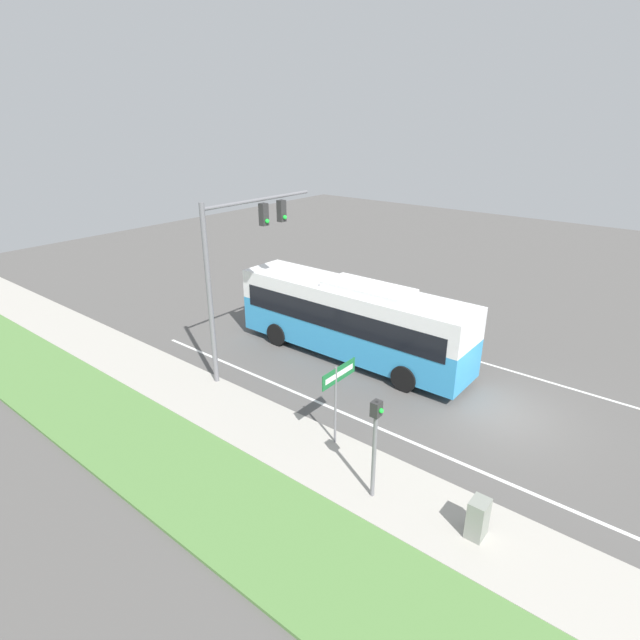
{
  "coord_description": "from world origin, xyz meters",
  "views": [
    {
      "loc": [
        -16.47,
        -4.64,
        10.18
      ],
      "look_at": [
        -0.55,
        8.12,
        1.85
      ],
      "focal_mm": 28.0,
      "sensor_mm": 36.0,
      "label": 1
    }
  ],
  "objects_px": {
    "bus": "(351,317)",
    "street_sign": "(338,387)",
    "pedestrian_signal": "(375,435)",
    "utility_cabinet": "(478,518)",
    "signal_gantry": "(239,253)"
  },
  "relations": [
    {
      "from": "bus",
      "to": "street_sign",
      "type": "distance_m",
      "value": 6.61
    },
    {
      "from": "bus",
      "to": "street_sign",
      "type": "bearing_deg",
      "value": -148.48
    },
    {
      "from": "bus",
      "to": "pedestrian_signal",
      "type": "xyz_separation_m",
      "value": [
        -7.09,
        -5.83,
        0.23
      ]
    },
    {
      "from": "street_sign",
      "to": "utility_cabinet",
      "type": "relative_size",
      "value": 2.64
    },
    {
      "from": "utility_cabinet",
      "to": "street_sign",
      "type": "bearing_deg",
      "value": 79.01
    },
    {
      "from": "pedestrian_signal",
      "to": "bus",
      "type": "bearing_deg",
      "value": 39.39
    },
    {
      "from": "signal_gantry",
      "to": "street_sign",
      "type": "height_order",
      "value": "signal_gantry"
    },
    {
      "from": "signal_gantry",
      "to": "street_sign",
      "type": "relative_size",
      "value": 2.52
    },
    {
      "from": "bus",
      "to": "street_sign",
      "type": "relative_size",
      "value": 3.82
    },
    {
      "from": "utility_cabinet",
      "to": "bus",
      "type": "bearing_deg",
      "value": 52.65
    },
    {
      "from": "pedestrian_signal",
      "to": "utility_cabinet",
      "type": "distance_m",
      "value": 3.3
    },
    {
      "from": "street_sign",
      "to": "utility_cabinet",
      "type": "bearing_deg",
      "value": -100.99
    },
    {
      "from": "street_sign",
      "to": "utility_cabinet",
      "type": "height_order",
      "value": "street_sign"
    },
    {
      "from": "signal_gantry",
      "to": "utility_cabinet",
      "type": "xyz_separation_m",
      "value": [
        -2.86,
        -11.57,
        -4.5
      ]
    },
    {
      "from": "signal_gantry",
      "to": "utility_cabinet",
      "type": "height_order",
      "value": "signal_gantry"
    }
  ]
}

